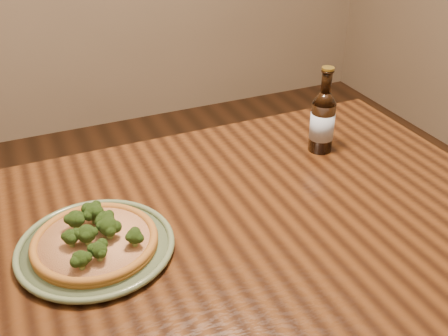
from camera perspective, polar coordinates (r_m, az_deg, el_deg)
name	(u,v)px	position (r m, az deg, el deg)	size (l,w,h in m)	color
table	(179,269)	(1.20, -4.90, -10.91)	(1.60, 0.90, 0.75)	#42220E
plate	(96,247)	(1.12, -13.79, -8.30)	(0.33, 0.33, 0.02)	#5E6F4C
pizza	(95,240)	(1.11, -13.88, -7.60)	(0.26, 0.26, 0.07)	#A46725
beer_bottle	(322,121)	(1.44, 10.67, 5.08)	(0.07, 0.07, 0.24)	black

